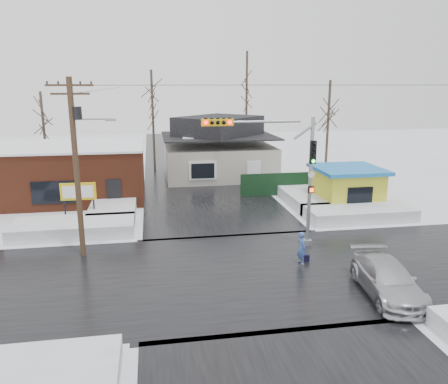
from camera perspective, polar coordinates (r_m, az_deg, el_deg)
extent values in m
plane|color=white|center=(21.00, 3.21, -10.43)|extent=(120.00, 120.00, 0.00)
cube|color=black|center=(21.00, 3.21, -10.41)|extent=(10.00, 120.00, 0.02)
cube|color=black|center=(21.00, 3.21, -10.41)|extent=(120.00, 10.00, 0.02)
cube|color=white|center=(27.34, -19.02, -4.42)|extent=(7.00, 3.00, 0.80)
cube|color=white|center=(30.05, 17.18, -2.65)|extent=(7.00, 3.00, 0.80)
cube|color=white|center=(31.85, -14.07, -1.51)|extent=(3.00, 8.00, 0.80)
cube|color=white|center=(33.69, 10.37, -0.47)|extent=(3.00, 8.00, 0.80)
cylinder|color=gray|center=(23.75, 11.18, 1.13)|extent=(0.20, 0.20, 7.00)
cylinder|color=gray|center=(24.70, 10.81, -6.47)|extent=(0.50, 0.50, 0.30)
cylinder|color=gray|center=(22.36, 4.27, 9.14)|extent=(4.60, 0.14, 0.14)
cube|color=gold|center=(21.97, -0.87, 9.09)|extent=(1.60, 0.28, 0.35)
sphere|color=#FF0C0C|center=(21.73, -2.39, 9.02)|extent=(0.20, 0.20, 0.20)
sphere|color=#FF0C0C|center=(21.91, 0.77, 9.08)|extent=(0.20, 0.20, 0.20)
cube|color=black|center=(23.25, 11.54, 5.11)|extent=(0.30, 0.22, 1.20)
sphere|color=#0CE533|center=(23.20, 11.61, 3.96)|extent=(0.18, 0.18, 0.18)
cube|color=black|center=(23.63, 11.31, 0.31)|extent=(0.30, 0.20, 0.35)
cylinder|color=#382619|center=(22.83, -18.71, 2.70)|extent=(0.28, 0.28, 9.00)
cube|color=#382619|center=(22.44, -19.54, 13.02)|extent=(2.20, 0.10, 0.10)
cube|color=#382619|center=(22.45, -19.46, 12.00)|extent=(1.80, 0.10, 0.10)
cylinder|color=black|center=(22.44, -18.63, 9.76)|extent=(0.44, 0.44, 0.60)
cylinder|color=gray|center=(22.37, -16.91, 9.10)|extent=(1.80, 0.08, 0.08)
cube|color=gray|center=(22.28, -14.58, 9.10)|extent=(0.50, 0.22, 0.12)
cube|color=maroon|center=(35.90, -20.14, 2.40)|extent=(12.00, 8.00, 4.00)
cube|color=white|center=(35.58, -20.42, 5.64)|extent=(12.20, 8.20, 0.15)
cube|color=black|center=(32.17, -21.29, -0.06)|extent=(3.00, 0.08, 1.60)
cube|color=black|center=(31.65, -14.15, -0.30)|extent=(1.00, 0.08, 2.20)
cylinder|color=black|center=(29.72, -20.06, -2.05)|extent=(0.10, 0.10, 1.80)
cylinder|color=black|center=(29.43, -16.61, -1.93)|extent=(0.10, 0.10, 1.80)
cube|color=gold|center=(29.29, -18.51, 0.07)|extent=(2.20, 0.18, 1.10)
cube|color=white|center=(29.19, -18.54, 0.02)|extent=(1.90, 0.02, 0.80)
cube|color=#B7B1A5|center=(41.75, -0.73, 4.08)|extent=(10.00, 8.00, 3.00)
cube|color=black|center=(41.40, -0.74, 7.35)|extent=(10.40, 8.40, 0.12)
pyramid|color=black|center=(41.30, -0.74, 8.68)|extent=(9.00, 7.00, 1.80)
cube|color=maroon|center=(42.88, 3.33, 8.90)|extent=(0.70, 0.70, 1.40)
cube|color=white|center=(37.55, -2.79, 2.79)|extent=(2.40, 0.12, 1.60)
cube|color=gold|center=(32.64, 15.76, 0.39)|extent=(4.00, 4.00, 2.60)
cube|color=#165CA9|center=(32.34, 15.92, 2.88)|extent=(4.60, 4.60, 0.25)
cube|color=black|center=(30.87, 17.34, -0.49)|extent=(1.80, 0.06, 1.20)
cube|color=black|center=(35.25, 8.55, 1.08)|extent=(8.00, 0.12, 1.80)
cylinder|color=#332821|center=(44.79, -9.25, 9.09)|extent=(0.24, 0.24, 10.00)
cylinder|color=#332821|center=(47.84, 2.95, 10.75)|extent=(0.24, 0.24, 12.00)
cylinder|color=#332821|center=(42.15, 13.39, 7.92)|extent=(0.24, 0.24, 9.00)
cylinder|color=#332821|center=(43.97, -22.40, 6.83)|extent=(0.24, 0.24, 8.00)
imported|color=#3B5AA6|center=(21.92, 10.10, -7.24)|extent=(0.48, 0.65, 1.64)
imported|color=#BABCC2|center=(19.82, 20.55, -10.67)|extent=(2.52, 5.05, 1.41)
cube|color=black|center=(22.43, 10.75, -8.54)|extent=(0.30, 0.20, 0.35)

